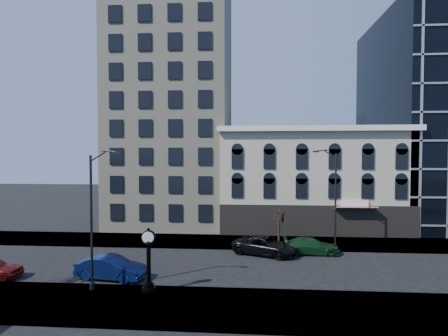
{
  "coord_description": "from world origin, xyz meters",
  "views": [
    {
      "loc": [
        4.4,
        -28.57,
        9.14
      ],
      "look_at": [
        2.0,
        4.0,
        8.0
      ],
      "focal_mm": 28.0,
      "sensor_mm": 36.0,
      "label": 1
    }
  ],
  "objects": [
    {
      "name": "sidewalk_near",
      "position": [
        0.0,
        -8.0,
        0.06
      ],
      "size": [
        160.0,
        6.0,
        0.12
      ],
      "primitive_type": "cube",
      "color": "gray",
      "rests_on": "ground"
    },
    {
      "name": "street_lamp_near",
      "position": [
        -5.51,
        -6.06,
        7.36
      ],
      "size": [
        2.48,
        0.51,
        9.59
      ],
      "rotation": [
        0.0,
        0.0,
        -0.09
      ],
      "color": "black",
      "rests_on": "sidewalk_near"
    },
    {
      "name": "victorian_row",
      "position": [
        12.0,
        15.89,
        6.0
      ],
      "size": [
        22.6,
        11.19,
        12.5
      ],
      "color": "#BAB399",
      "rests_on": "ground"
    },
    {
      "name": "car_far_a",
      "position": [
        5.83,
        3.62,
        0.83
      ],
      "size": [
        6.55,
        4.78,
        1.65
      ],
      "primitive_type": "imported",
      "rotation": [
        0.0,
        0.0,
        1.19
      ],
      "color": "black",
      "rests_on": "ground"
    },
    {
      "name": "car_far_b",
      "position": [
        10.16,
        4.13,
        0.75
      ],
      "size": [
        5.19,
        2.17,
        1.5
      ],
      "primitive_type": "imported",
      "rotation": [
        0.0,
        0.0,
        1.58
      ],
      "color": "#143F1E",
      "rests_on": "ground"
    },
    {
      "name": "car_near_b",
      "position": [
        -5.86,
        -3.66,
        0.85
      ],
      "size": [
        5.34,
        2.47,
        1.69
      ],
      "primitive_type": "imported",
      "rotation": [
        0.0,
        0.0,
        1.43
      ],
      "color": "#0C194C",
      "rests_on": "ground"
    },
    {
      "name": "cream_tower",
      "position": [
        -6.11,
        18.88,
        19.32
      ],
      "size": [
        15.9,
        15.4,
        42.5
      ],
      "color": "#C0B79B",
      "rests_on": "ground"
    },
    {
      "name": "sidewalk_far",
      "position": [
        0.0,
        8.0,
        0.06
      ],
      "size": [
        160.0,
        6.0,
        0.12
      ],
      "primitive_type": "cube",
      "color": "gray",
      "rests_on": "ground"
    },
    {
      "name": "ground",
      "position": [
        0.0,
        0.0,
        0.0
      ],
      "size": [
        160.0,
        160.0,
        0.0
      ],
      "primitive_type": "plane",
      "color": "black",
      "rests_on": "ground"
    },
    {
      "name": "bare_tree_far",
      "position": [
        7.38,
        6.94,
        3.45
      ],
      "size": [
        2.58,
        2.58,
        4.43
      ],
      "color": "black",
      "rests_on": "sidewalk_far"
    },
    {
      "name": "street_clock",
      "position": [
        -2.3,
        -6.01,
        2.04
      ],
      "size": [
        0.96,
        0.96,
        4.24
      ],
      "rotation": [
        0.0,
        0.0,
        0.14
      ],
      "color": "black",
      "rests_on": "sidewalk_near"
    },
    {
      "name": "street_lamp_far",
      "position": [
        12.05,
        6.11,
        7.53
      ],
      "size": [
        2.53,
        0.67,
        9.82
      ],
      "rotation": [
        0.0,
        0.0,
        2.99
      ],
      "color": "black",
      "rests_on": "sidewalk_far"
    }
  ]
}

